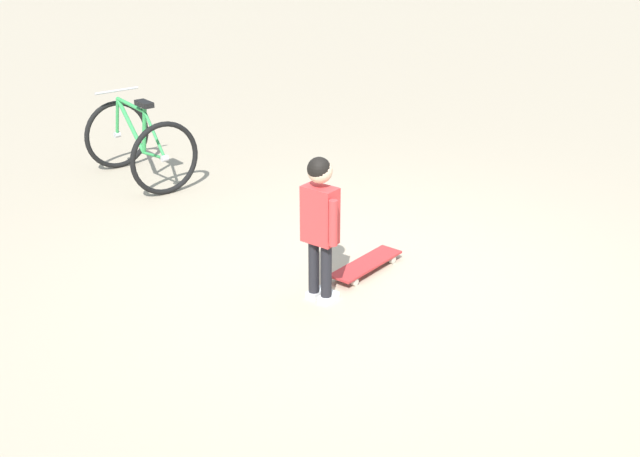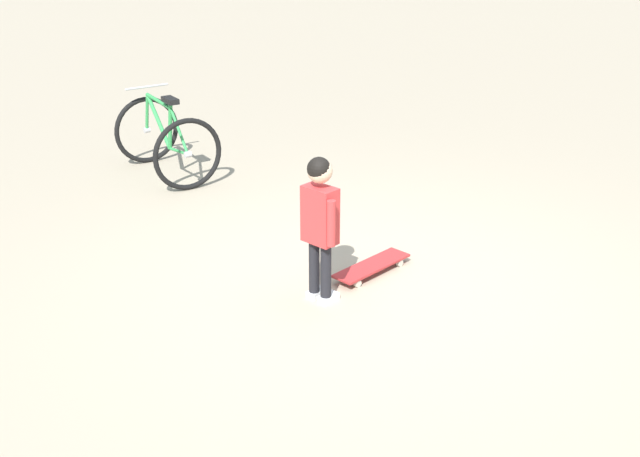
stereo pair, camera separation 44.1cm
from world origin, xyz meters
name	(u,v)px [view 2 (the right image)]	position (x,y,z in m)	size (l,w,h in m)	color
ground_plane	(372,288)	(0.00, 0.00, 0.00)	(50.00, 50.00, 0.00)	tan
child_person	(320,214)	(0.02, -0.42, 0.66)	(0.41, 0.25, 1.06)	black
skateboard	(372,266)	(-0.21, 0.11, 0.06)	(0.43, 0.72, 0.07)	#B22D2D
bicycle_near	(166,139)	(-3.08, -0.72, 0.38)	(1.17, 0.87, 0.85)	black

